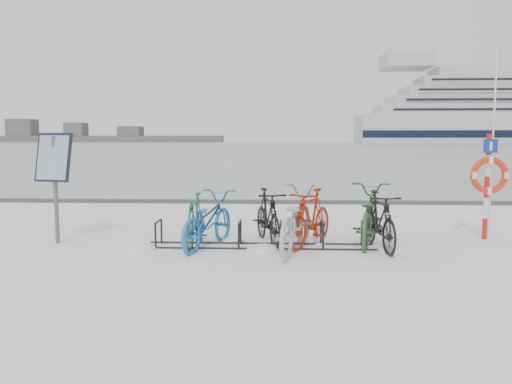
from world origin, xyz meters
TOP-DOWN VIEW (x-y plane):
  - ground at (0.00, 0.00)m, footprint 900.00×900.00m
  - ice_sheet at (0.00, 155.00)m, footprint 400.00×298.00m
  - quay_edge at (0.00, 5.90)m, footprint 400.00×0.25m
  - bike_rack at (0.00, 0.00)m, footprint 4.00×0.48m
  - info_board at (-3.69, 0.13)m, footprint 0.70×0.39m
  - lifebuoy_station at (4.22, 0.82)m, footprint 0.69×0.21m
  - shoreline at (-122.02, 260.00)m, footprint 180.00×12.00m
  - bike_0 at (-1.17, 0.17)m, footprint 0.48×1.60m
  - bike_1 at (-0.93, -0.00)m, footprint 1.20×2.03m
  - bike_2 at (0.12, 0.35)m, footprint 0.90×1.77m
  - bike_3 at (0.60, -0.26)m, footprint 1.25×2.29m
  - bike_4 at (0.89, 0.22)m, footprint 1.22×1.77m
  - bike_5 at (1.94, 0.45)m, footprint 1.21×2.20m
  - bike_6 at (2.06, -0.01)m, footprint 0.68×1.76m
  - snow_drifts at (0.25, -0.02)m, footprint 5.30×1.41m

SIDE VIEW (x-z plane):
  - ground at x=0.00m, z-range 0.00..0.00m
  - snow_drifts at x=0.25m, z-range -0.11..0.11m
  - ice_sheet at x=0.00m, z-range 0.00..0.02m
  - quay_edge at x=0.00m, z-range 0.00..0.10m
  - bike_rack at x=0.00m, z-range -0.05..0.41m
  - bike_0 at x=-1.17m, z-range 0.00..0.95m
  - bike_1 at x=-0.93m, z-range 0.00..1.01m
  - bike_2 at x=0.12m, z-range 0.00..1.03m
  - bike_6 at x=2.06m, z-range 0.00..1.03m
  - bike_4 at x=0.89m, z-range 0.00..1.04m
  - bike_5 at x=1.94m, z-range 0.00..1.10m
  - bike_3 at x=0.60m, z-range 0.00..1.14m
  - lifebuoy_station at x=4.22m, z-range -0.59..3.01m
  - info_board at x=-3.69m, z-range 0.44..2.44m
  - shoreline at x=-122.02m, z-range -1.96..7.54m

